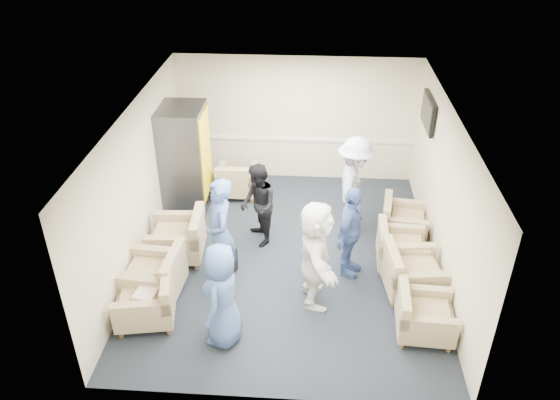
# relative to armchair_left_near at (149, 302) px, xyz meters

# --- Properties ---
(floor) EXTENTS (6.00, 6.00, 0.00)m
(floor) POSITION_rel_armchair_left_near_xyz_m (1.98, 1.67, -0.34)
(floor) COLOR black
(floor) RESTS_ON ground
(ceiling) EXTENTS (6.00, 6.00, 0.00)m
(ceiling) POSITION_rel_armchair_left_near_xyz_m (1.98, 1.67, 2.36)
(ceiling) COLOR white
(ceiling) RESTS_ON back_wall
(back_wall) EXTENTS (5.00, 0.02, 2.70)m
(back_wall) POSITION_rel_armchair_left_near_xyz_m (1.98, 4.67, 1.01)
(back_wall) COLOR beige
(back_wall) RESTS_ON floor
(front_wall) EXTENTS (5.00, 0.02, 2.70)m
(front_wall) POSITION_rel_armchair_left_near_xyz_m (1.98, -1.33, 1.01)
(front_wall) COLOR beige
(front_wall) RESTS_ON floor
(left_wall) EXTENTS (0.02, 6.00, 2.70)m
(left_wall) POSITION_rel_armchair_left_near_xyz_m (-0.52, 1.67, 1.01)
(left_wall) COLOR beige
(left_wall) RESTS_ON floor
(right_wall) EXTENTS (0.02, 6.00, 2.70)m
(right_wall) POSITION_rel_armchair_left_near_xyz_m (4.48, 1.67, 1.01)
(right_wall) COLOR beige
(right_wall) RESTS_ON floor
(chair_rail) EXTENTS (4.98, 0.04, 0.06)m
(chair_rail) POSITION_rel_armchair_left_near_xyz_m (1.98, 4.65, 0.56)
(chair_rail) COLOR silver
(chair_rail) RESTS_ON back_wall
(tv) EXTENTS (0.10, 1.00, 0.58)m
(tv) POSITION_rel_armchair_left_near_xyz_m (4.42, 3.47, 1.71)
(tv) COLOR black
(tv) RESTS_ON right_wall
(armchair_left_near) EXTENTS (0.97, 0.97, 0.67)m
(armchair_left_near) POSITION_rel_armchair_left_near_xyz_m (0.00, 0.00, 0.00)
(armchair_left_near) COLOR #9D8965
(armchair_left_near) RESTS_ON floor
(armchair_left_mid) EXTENTS (0.96, 0.96, 0.72)m
(armchair_left_mid) POSITION_rel_armchair_left_near_xyz_m (-0.04, 0.53, 0.02)
(armchair_left_mid) COLOR #9D8965
(armchair_left_mid) RESTS_ON floor
(armchair_left_far) EXTENTS (0.96, 0.96, 0.73)m
(armchair_left_far) POSITION_rel_armchair_left_near_xyz_m (0.11, 1.58, 0.03)
(armchair_left_far) COLOR #9D8965
(armchair_left_far) RESTS_ON floor
(armchair_right_near) EXTENTS (0.84, 0.84, 0.64)m
(armchair_right_near) POSITION_rel_armchair_left_near_xyz_m (3.99, -0.03, -0.02)
(armchair_right_near) COLOR #9D8965
(armchair_right_near) RESTS_ON floor
(armchair_right_midnear) EXTENTS (0.98, 0.98, 0.71)m
(armchair_right_midnear) POSITION_rel_armchair_left_near_xyz_m (3.94, 0.89, 0.02)
(armchair_right_midnear) COLOR #9D8965
(armchair_right_midnear) RESTS_ON floor
(armchair_right_midfar) EXTENTS (0.84, 0.84, 0.65)m
(armchair_right_midfar) POSITION_rel_armchair_left_near_xyz_m (3.85, 1.59, -0.01)
(armchair_right_midfar) COLOR #9D8965
(armchair_right_midfar) RESTS_ON floor
(armchair_right_far) EXTENTS (0.91, 0.91, 0.64)m
(armchair_right_far) POSITION_rel_armchair_left_near_xyz_m (4.00, 2.45, -0.01)
(armchair_right_far) COLOR #9D8965
(armchair_right_far) RESTS_ON floor
(armchair_corner) EXTENTS (0.81, 0.81, 0.64)m
(armchair_corner) POSITION_rel_armchair_left_near_xyz_m (0.80, 3.75, -0.01)
(armchair_corner) COLOR #9D8965
(armchair_corner) RESTS_ON floor
(vending_machine) EXTENTS (0.85, 1.00, 2.11)m
(vending_machine) POSITION_rel_armchair_left_near_xyz_m (-0.11, 3.27, 0.72)
(vending_machine) COLOR #4B4C52
(vending_machine) RESTS_ON floor
(backpack) EXTENTS (0.36, 0.31, 0.52)m
(backpack) POSITION_rel_armchair_left_near_xyz_m (0.97, 1.23, -0.07)
(backpack) COLOR black
(backpack) RESTS_ON floor
(pillow) EXTENTS (0.36, 0.44, 0.12)m
(pillow) POSITION_rel_armchair_left_near_xyz_m (-0.01, -0.01, 0.17)
(pillow) COLOR silver
(pillow) RESTS_ON armchair_left_near
(person_front_left) EXTENTS (0.66, 0.88, 1.62)m
(person_front_left) POSITION_rel_armchair_left_near_xyz_m (1.17, -0.32, 0.47)
(person_front_left) COLOR #415C9C
(person_front_left) RESTS_ON floor
(person_mid_left) EXTENTS (0.64, 0.79, 1.89)m
(person_mid_left) POSITION_rel_armchair_left_near_xyz_m (0.95, 0.93, 0.61)
(person_mid_left) COLOR #415C9C
(person_mid_left) RESTS_ON floor
(person_back_left) EXTENTS (0.81, 0.91, 1.54)m
(person_back_left) POSITION_rel_armchair_left_near_xyz_m (1.42, 2.12, 0.44)
(person_back_left) COLOR black
(person_back_left) RESTS_ON floor
(person_back_right) EXTENTS (0.83, 1.28, 1.87)m
(person_back_right) POSITION_rel_armchair_left_near_xyz_m (3.12, 2.64, 0.60)
(person_back_right) COLOR silver
(person_back_right) RESTS_ON floor
(person_mid_right) EXTENTS (0.73, 1.03, 1.62)m
(person_mid_right) POSITION_rel_armchair_left_near_xyz_m (2.99, 1.33, 0.48)
(person_mid_right) COLOR #415C9C
(person_mid_right) RESTS_ON floor
(person_front_right) EXTENTS (0.67, 1.68, 1.77)m
(person_front_right) POSITION_rel_armchair_left_near_xyz_m (2.44, 0.60, 0.55)
(person_front_right) COLOR white
(person_front_right) RESTS_ON floor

